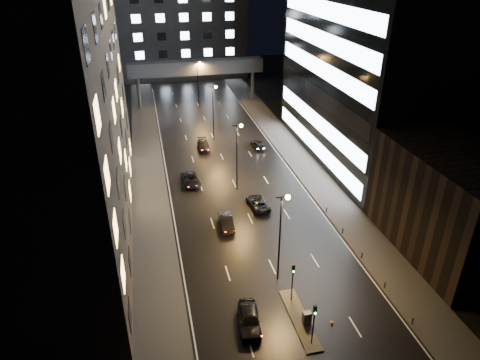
# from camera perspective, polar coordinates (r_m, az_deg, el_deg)

# --- Properties ---
(ground) EXTENTS (160.00, 160.00, 0.00)m
(ground) POSITION_cam_1_polar(r_m,az_deg,el_deg) (73.21, -2.43, 3.14)
(ground) COLOR black
(ground) RESTS_ON ground
(sidewalk_left) EXTENTS (5.00, 110.00, 0.15)m
(sidewalk_left) POSITION_cam_1_polar(r_m,az_deg,el_deg) (67.73, -12.09, 0.44)
(sidewalk_left) COLOR #383533
(sidewalk_left) RESTS_ON ground
(sidewalk_right) EXTENTS (5.00, 110.00, 0.15)m
(sidewalk_right) POSITION_cam_1_polar(r_m,az_deg,el_deg) (71.93, 8.15, 2.47)
(sidewalk_right) COLOR #383533
(sidewalk_right) RESTS_ON ground
(building_left) EXTENTS (15.00, 48.00, 40.00)m
(building_left) POSITION_cam_1_polar(r_m,az_deg,el_deg) (51.78, -25.28, 13.59)
(building_left) COLOR #2D2319
(building_left) RESTS_ON ground
(building_right_low) EXTENTS (10.00, 18.00, 12.00)m
(building_right_low) POSITION_cam_1_polar(r_m,az_deg,el_deg) (52.88, 26.15, -2.87)
(building_right_low) COLOR black
(building_right_low) RESTS_ON ground
(building_right_glass) EXTENTS (20.00, 36.00, 45.00)m
(building_right_glass) POSITION_cam_1_polar(r_m,az_deg,el_deg) (72.14, 19.08, 20.02)
(building_right_glass) COLOR black
(building_right_glass) RESTS_ON ground
(building_far) EXTENTS (34.00, 14.00, 25.00)m
(building_far) POSITION_cam_1_polar(r_m,az_deg,el_deg) (125.41, -7.75, 19.24)
(building_far) COLOR #333335
(building_far) RESTS_ON ground
(skybridge) EXTENTS (30.00, 3.00, 10.00)m
(skybridge) POSITION_cam_1_polar(r_m,az_deg,el_deg) (98.78, -5.86, 14.64)
(skybridge) COLOR #333335
(skybridge) RESTS_ON ground
(median_island) EXTENTS (1.60, 8.00, 0.15)m
(median_island) POSITION_cam_1_polar(r_m,az_deg,el_deg) (42.69, 7.95, -17.86)
(median_island) COLOR #383533
(median_island) RESTS_ON ground
(traffic_signal_near) EXTENTS (0.28, 0.34, 4.40)m
(traffic_signal_near) POSITION_cam_1_polar(r_m,az_deg,el_deg) (42.34, 7.05, -12.68)
(traffic_signal_near) COLOR black
(traffic_signal_near) RESTS_ON median_island
(traffic_signal_far) EXTENTS (0.28, 0.34, 4.40)m
(traffic_signal_far) POSITION_cam_1_polar(r_m,az_deg,el_deg) (38.62, 9.84, -17.76)
(traffic_signal_far) COLOR black
(traffic_signal_far) RESTS_ON median_island
(bollard_row) EXTENTS (0.12, 25.12, 0.90)m
(bollard_row) POSITION_cam_1_polar(r_m,az_deg,el_deg) (49.04, 17.28, -11.41)
(bollard_row) COLOR black
(bollard_row) RESTS_ON ground
(streetlight_near) EXTENTS (1.45, 0.50, 10.15)m
(streetlight_near) POSITION_cam_1_polar(r_m,az_deg,el_deg) (42.88, 5.59, -6.30)
(streetlight_near) COLOR black
(streetlight_near) RESTS_ON ground
(streetlight_mid_a) EXTENTS (1.45, 0.50, 10.15)m
(streetlight_mid_a) POSITION_cam_1_polar(r_m,az_deg,el_deg) (59.85, -0.27, 4.17)
(streetlight_mid_a) COLOR black
(streetlight_mid_a) RESTS_ON ground
(streetlight_mid_b) EXTENTS (1.45, 0.50, 10.15)m
(streetlight_mid_b) POSITION_cam_1_polar(r_m,az_deg,el_deg) (78.26, -3.51, 9.86)
(streetlight_mid_b) COLOR black
(streetlight_mid_b) RESTS_ON ground
(streetlight_far) EXTENTS (1.45, 0.50, 10.15)m
(streetlight_far) POSITION_cam_1_polar(r_m,az_deg,el_deg) (97.30, -5.55, 13.34)
(streetlight_far) COLOR black
(streetlight_far) RESTS_ON ground
(car_away_a) EXTENTS (2.60, 5.08, 1.65)m
(car_away_a) POSITION_cam_1_polar(r_m,az_deg,el_deg) (41.26, 1.23, -18.04)
(car_away_a) COLOR black
(car_away_a) RESTS_ON ground
(car_away_b) EXTENTS (1.80, 4.57, 1.48)m
(car_away_b) POSITION_cam_1_polar(r_m,az_deg,el_deg) (53.97, -1.81, -5.63)
(car_away_b) COLOR black
(car_away_b) RESTS_ON ground
(car_away_c) EXTENTS (2.83, 5.34, 1.43)m
(car_away_c) POSITION_cam_1_polar(r_m,az_deg,el_deg) (64.30, -6.58, 0.01)
(car_away_c) COLOR black
(car_away_c) RESTS_ON ground
(car_away_d) EXTENTS (2.13, 4.96, 1.42)m
(car_away_d) POSITION_cam_1_polar(r_m,az_deg,el_deg) (76.09, -4.90, 4.63)
(car_away_d) COLOR black
(car_away_d) RESTS_ON ground
(car_toward_a) EXTENTS (2.66, 5.12, 1.38)m
(car_toward_a) POSITION_cam_1_polar(r_m,az_deg,el_deg) (58.10, 2.40, -3.07)
(car_toward_a) COLOR black
(car_toward_a) RESTS_ON ground
(car_toward_b) EXTENTS (2.02, 4.48, 1.27)m
(car_toward_b) POSITION_cam_1_polar(r_m,az_deg,el_deg) (76.45, 2.39, 4.76)
(car_toward_b) COLOR black
(car_toward_b) RESTS_ON ground
(utility_cabinet) EXTENTS (0.79, 0.56, 1.31)m
(utility_cabinet) POSITION_cam_1_polar(r_m,az_deg,el_deg) (41.84, 8.90, -17.70)
(utility_cabinet) COLOR #464648
(utility_cabinet) RESTS_ON median_island
(cone_b) EXTENTS (0.41, 0.41, 0.53)m
(cone_b) POSITION_cam_1_polar(r_m,az_deg,el_deg) (42.61, 12.16, -18.07)
(cone_b) COLOR #EB560C
(cone_b) RESTS_ON ground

